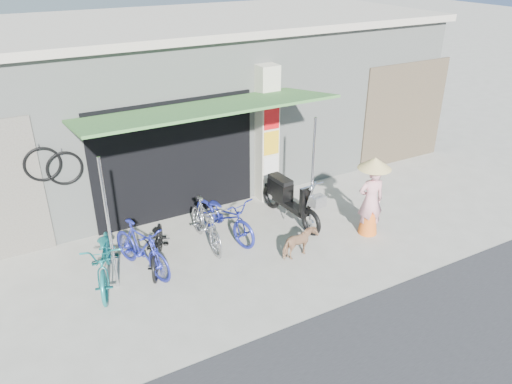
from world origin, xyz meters
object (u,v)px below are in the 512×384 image
bike_black (158,245)px  street_dog (300,243)px  bike_navy (224,216)px  moped (289,199)px  bike_silver (206,223)px  bike_teal (105,259)px  nun (371,196)px  bike_blue (141,248)px

bike_black → street_dog: bearing=0.3°
bike_navy → moped: (1.46, -0.04, 0.04)m
bike_silver → street_dog: bike_silver is taller
bike_teal → moped: bearing=20.8°
bike_silver → nun: bearing=-18.4°
bike_teal → bike_silver: 1.97m
bike_teal → street_dog: (3.28, -0.93, -0.18)m
bike_black → bike_blue: bearing=-146.0°
bike_black → moped: (2.92, 0.26, 0.09)m
bike_teal → bike_silver: size_ratio=1.15×
street_dog → bike_blue: bearing=61.1°
bike_black → moped: size_ratio=0.80×
bike_navy → street_dog: (0.89, -1.31, -0.17)m
bike_black → nun: bearing=10.3°
moped → nun: 1.66m
bike_blue → street_dog: bearing=-38.9°
bike_blue → street_dog: size_ratio=2.30×
street_dog → moped: bearing=-33.2°
bike_black → bike_navy: (1.46, 0.30, 0.05)m
bike_silver → moped: moped is taller
bike_teal → moped: 3.86m
bike_blue → bike_navy: bike_blue is taller
bike_blue → bike_navy: size_ratio=0.90×
bike_silver → street_dog: 1.80m
bike_silver → street_dog: bearing=-39.8°
street_dog → nun: 1.75m
bike_black → bike_teal: bearing=-151.3°
nun → bike_teal: bearing=5.7°
bike_teal → bike_black: bearing=20.8°
bike_black → bike_silver: size_ratio=0.99×
bike_black → nun: (4.01, -0.94, 0.41)m
bike_black → bike_silver: (1.02, 0.19, 0.06)m
bike_navy → street_dog: bike_navy is taller
moped → street_dog: bearing=-118.8°
nun → bike_navy: bearing=-10.3°
bike_black → street_dog: 2.56m
bike_silver → bike_navy: bearing=16.2°
bike_teal → bike_black: 0.94m
bike_black → bike_navy: 1.49m
bike_teal → bike_black: (0.93, 0.08, -0.07)m
bike_teal → bike_navy: 2.42m
bike_black → street_dog: bike_black is taller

